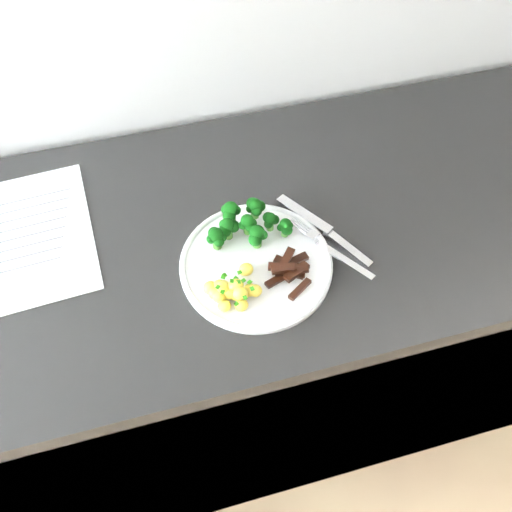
{
  "coord_description": "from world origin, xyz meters",
  "views": [
    {
      "loc": [
        0.08,
        1.1,
        1.66
      ],
      "look_at": [
        0.22,
        1.59,
        0.92
      ],
      "focal_mm": 37.4,
      "sensor_mm": 36.0,
      "label": 1
    }
  ],
  "objects": [
    {
      "name": "recipe_paper",
      "position": [
        -0.16,
        1.76,
        0.89
      ],
      "size": [
        0.23,
        0.32,
        0.0
      ],
      "color": "white",
      "rests_on": "counter"
    },
    {
      "name": "broccoli",
      "position": [
        0.21,
        1.66,
        0.93
      ],
      "size": [
        0.15,
        0.1,
        0.06
      ],
      "color": "#3C7025",
      "rests_on": "plate"
    },
    {
      "name": "potatoes",
      "position": [
        0.16,
        1.54,
        0.91
      ],
      "size": [
        0.09,
        0.09,
        0.04
      ],
      "color": "#FFEB4D",
      "rests_on": "plate"
    },
    {
      "name": "beef_strips",
      "position": [
        0.26,
        1.56,
        0.91
      ],
      "size": [
        0.09,
        0.1,
        0.02
      ],
      "color": "black",
      "rests_on": "plate"
    },
    {
      "name": "plate",
      "position": [
        0.22,
        1.59,
        0.9
      ],
      "size": [
        0.26,
        0.26,
        0.02
      ],
      "color": "white",
      "rests_on": "counter"
    },
    {
      "name": "counter",
      "position": [
        0.11,
        1.67,
        0.45
      ],
      "size": [
        2.38,
        0.59,
        0.89
      ],
      "color": "black",
      "rests_on": "ground"
    },
    {
      "name": "fork",
      "position": [
        0.35,
        1.58,
        0.91
      ],
      "size": [
        0.11,
        0.16,
        0.02
      ],
      "color": "silver",
      "rests_on": "plate"
    },
    {
      "name": "knife",
      "position": [
        0.37,
        1.61,
        0.9
      ],
      "size": [
        0.12,
        0.19,
        0.02
      ],
      "color": "silver",
      "rests_on": "plate"
    }
  ]
}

